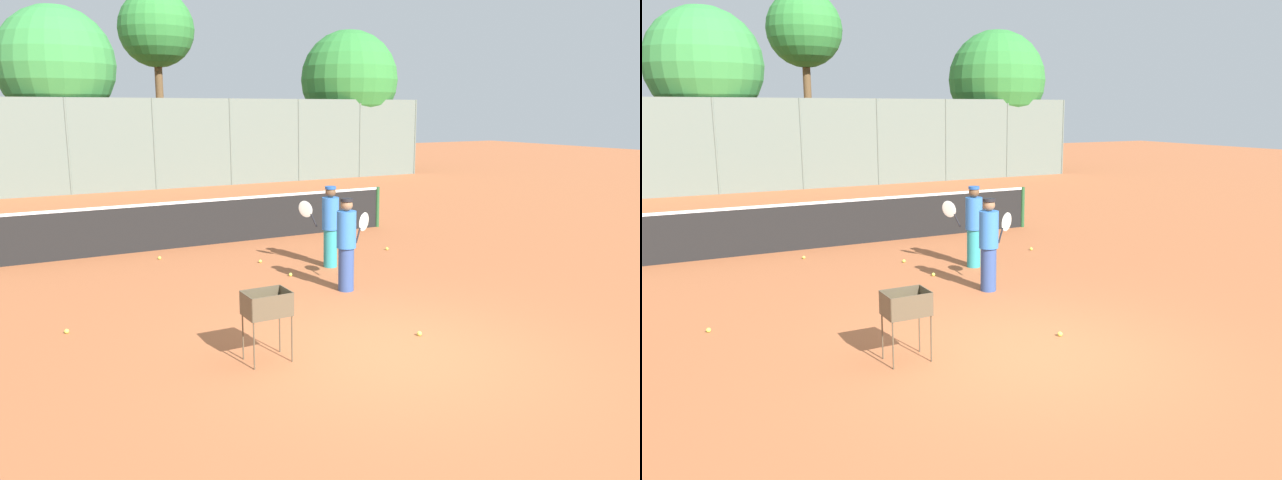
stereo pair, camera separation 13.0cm
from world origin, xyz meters
TOP-DOWN VIEW (x-y plane):
  - ground_plane at (0.00, 0.00)m, footprint 80.00×80.00m
  - tennis_net at (0.00, 7.45)m, footprint 9.62×0.10m
  - back_fence at (0.00, 18.11)m, footprint 28.17×0.08m
  - tree_0 at (3.26, 23.47)m, footprint 3.44×3.44m
  - tree_1 at (11.48, 20.01)m, footprint 4.62×4.62m
  - tree_2 at (-1.52, 20.03)m, footprint 4.40×4.40m
  - player_white_outfit at (1.52, 4.32)m, footprint 0.67×0.70m
  - player_red_cap at (0.96, 2.74)m, footprint 0.84×0.46m
  - ball_cart at (-1.51, 0.55)m, footprint 0.56×0.41m
  - tennis_ball_0 at (0.42, 5.27)m, footprint 0.07×0.07m
  - tennis_ball_1 at (-3.61, 2.80)m, footprint 0.07×0.07m
  - tennis_ball_2 at (3.38, 4.99)m, footprint 0.07×0.07m
  - tennis_ball_4 at (0.51, 4.03)m, footprint 0.07×0.07m
  - tennis_ball_5 at (2.89, 6.24)m, footprint 0.07×0.07m
  - tennis_ball_6 at (0.71, 0.33)m, footprint 0.07×0.07m
  - tennis_ball_7 at (-1.32, 6.57)m, footprint 0.07×0.07m
  - parked_car at (6.36, 21.06)m, footprint 4.20×1.70m

SIDE VIEW (x-z plane):
  - ground_plane at x=0.00m, z-range 0.00..0.00m
  - tennis_ball_0 at x=0.42m, z-range 0.00..0.07m
  - tennis_ball_1 at x=-3.61m, z-range 0.00..0.07m
  - tennis_ball_2 at x=3.38m, z-range 0.00..0.07m
  - tennis_ball_4 at x=0.51m, z-range 0.00..0.07m
  - tennis_ball_5 at x=2.89m, z-range 0.00..0.07m
  - tennis_ball_6 at x=0.71m, z-range 0.00..0.07m
  - tennis_ball_7 at x=-1.32m, z-range 0.00..0.07m
  - tennis_net at x=0.00m, z-range 0.02..1.09m
  - parked_car at x=6.36m, z-range -0.14..1.46m
  - ball_cart at x=-1.51m, z-range 0.23..1.13m
  - player_white_outfit at x=1.52m, z-range 0.03..1.65m
  - player_red_cap at x=0.96m, z-range 0.03..1.65m
  - back_fence at x=0.00m, z-range 0.00..3.50m
  - tree_1 at x=11.48m, z-range 1.05..7.80m
  - tree_2 at x=-1.52m, z-range 1.25..8.17m
  - tree_0 at x=3.26m, z-range 2.40..10.79m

